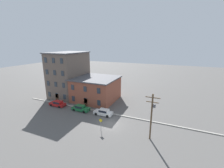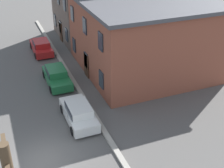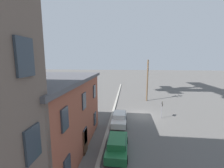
% 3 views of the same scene
% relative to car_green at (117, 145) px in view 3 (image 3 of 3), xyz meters
% --- Properties ---
extents(ground_plane, '(200.00, 200.00, 0.00)m').
position_rel_car_green_xyz_m(ground_plane, '(9.54, -3.12, -0.75)').
color(ground_plane, '#565451').
extents(kerb_strip, '(56.00, 0.36, 0.16)m').
position_rel_car_green_xyz_m(kerb_strip, '(9.54, 1.38, -0.67)').
color(kerb_strip, '#9E998E').
rests_on(kerb_strip, ground_plane).
extents(apartment_midblock, '(12.38, 11.34, 6.70)m').
position_rel_car_green_xyz_m(apartment_midblock, '(-0.31, 8.29, 2.61)').
color(apartment_midblock, brown).
rests_on(apartment_midblock, ground_plane).
extents(car_green, '(4.40, 1.92, 1.43)m').
position_rel_car_green_xyz_m(car_green, '(0.00, 0.00, 0.00)').
color(car_green, '#1E6638').
rests_on(car_green, ground_plane).
extents(car_white, '(4.40, 1.92, 1.43)m').
position_rel_car_green_xyz_m(car_white, '(6.24, 0.17, 0.00)').
color(car_white, silver).
rests_on(car_white, ground_plane).
extents(caution_sign, '(0.87, 0.08, 2.51)m').
position_rel_car_green_xyz_m(caution_sign, '(8.61, -5.72, 0.91)').
color(caution_sign, slate).
rests_on(caution_sign, ground_plane).
extents(utility_pole, '(2.40, 0.44, 8.26)m').
position_rel_car_green_xyz_m(utility_pole, '(17.76, -4.74, 3.91)').
color(utility_pole, brown).
rests_on(utility_pole, ground_plane).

